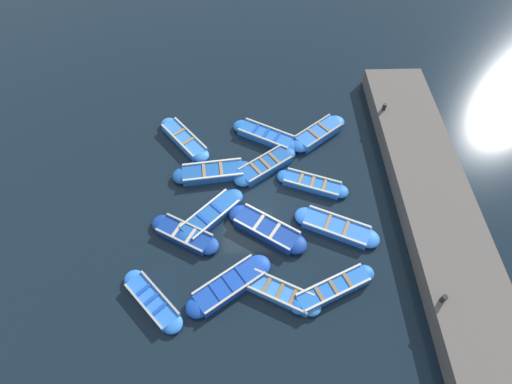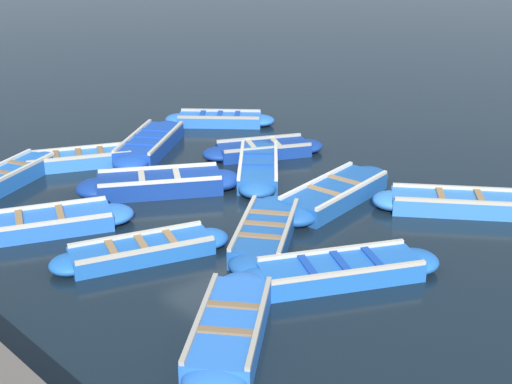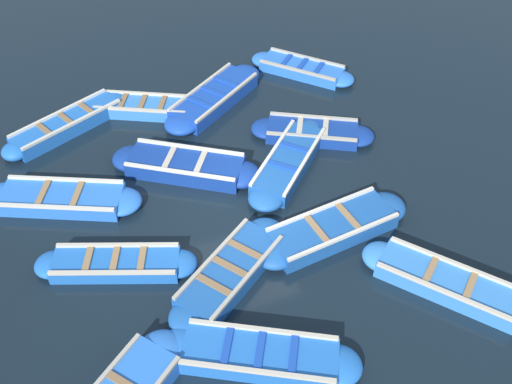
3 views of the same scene
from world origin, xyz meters
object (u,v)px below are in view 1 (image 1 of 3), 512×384
object	(u,v)px
boat_broadside	(333,289)
bollard_mid_north	(444,299)
boat_bow_out	(229,285)
boat_mid_row	(318,133)
boat_alongside	(211,216)
boat_outer_right	(280,292)
boat_end_of_row	(152,301)
boat_stern_in	(267,229)
boat_far_corner	(213,172)
boat_drifting	(266,136)
boat_tucked	(312,184)
boat_inner_gap	(265,166)
bollard_north	(384,107)
boat_outer_left	(336,227)
boat_centre	(185,234)
boat_near_quay	(184,139)

from	to	relation	value
boat_broadside	bollard_mid_north	xyz separation A→B (m)	(-3.79, 0.81, 0.87)
boat_bow_out	boat_mid_row	bearing A→B (deg)	-118.71
boat_alongside	boat_outer_right	bearing A→B (deg)	128.35
boat_end_of_row	boat_stern_in	world-z (taller)	boat_stern_in
boat_far_corner	boat_drifting	distance (m)	3.53
boat_tucked	boat_alongside	xyz separation A→B (m)	(4.68, 1.67, 0.02)
boat_inner_gap	boat_mid_row	size ratio (longest dim) A/B	1.03
boat_stern_in	bollard_north	xyz separation A→B (m)	(-6.27, -6.56, 0.86)
boat_mid_row	boat_bow_out	size ratio (longest dim) A/B	0.89
boat_inner_gap	boat_far_corner	bearing A→B (deg)	7.74
boat_tucked	boat_stern_in	world-z (taller)	boat_stern_in
boat_inner_gap	boat_bow_out	world-z (taller)	boat_bow_out
boat_far_corner	boat_outer_left	world-z (taller)	boat_far_corner
boat_end_of_row	boat_mid_row	size ratio (longest dim) A/B	0.89
boat_far_corner	boat_inner_gap	distance (m)	2.53
boat_tucked	bollard_mid_north	bearing A→B (deg)	123.97
boat_tucked	boat_broadside	distance (m)	5.19
boat_broadside	boat_drifting	bearing A→B (deg)	-74.62
boat_drifting	boat_centre	distance (m)	6.80
boat_outer_left	boat_alongside	size ratio (longest dim) A/B	1.19
boat_end_of_row	boat_outer_left	bearing A→B (deg)	-157.74
boat_centre	boat_stern_in	world-z (taller)	boat_stern_in
boat_centre	boat_mid_row	distance (m)	8.61
boat_far_corner	boat_bow_out	world-z (taller)	same
boat_bow_out	boat_broadside	bearing A→B (deg)	176.54
boat_stern_in	bollard_north	bearing A→B (deg)	-133.67
boat_mid_row	boat_broadside	bearing A→B (deg)	87.27
boat_mid_row	bollard_north	size ratio (longest dim) A/B	9.42
boat_far_corner	boat_mid_row	bearing A→B (deg)	-155.57
boat_broadside	bollard_north	distance (m)	10.11
bollard_mid_north	boat_far_corner	bearing A→B (deg)	-37.83
boat_inner_gap	bollard_mid_north	distance (m)	9.47
boat_stern_in	boat_centre	bearing A→B (deg)	2.64
boat_outer_left	boat_inner_gap	bearing A→B (deg)	-49.77
boat_end_of_row	boat_outer_right	distance (m)	4.93
boat_stern_in	bollard_north	world-z (taller)	bollard_north
boat_centre	boat_bow_out	world-z (taller)	boat_bow_out
boat_alongside	boat_near_quay	world-z (taller)	boat_near_quay
boat_end_of_row	boat_stern_in	xyz separation A→B (m)	(-4.53, -3.06, 0.05)
boat_outer_left	bollard_north	xyz separation A→B (m)	(-3.25, -6.53, 0.89)
boat_outer_left	boat_alongside	distance (m)	5.52
boat_tucked	boat_alongside	distance (m)	4.97
boat_outer_right	boat_inner_gap	xyz separation A→B (m)	(0.33, -6.37, 0.02)
boat_alongside	boat_mid_row	size ratio (longest dim) A/B	0.98
boat_outer_left	boat_mid_row	distance (m)	5.57
boat_centre	boat_bow_out	bearing A→B (deg)	129.44
boat_end_of_row	bollard_north	size ratio (longest dim) A/B	8.38
bollard_north	boat_far_corner	bearing A→B (deg)	21.21
boat_tucked	boat_drifting	xyz separation A→B (m)	(2.03, -3.12, 0.02)
boat_alongside	boat_centre	bearing A→B (deg)	40.21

